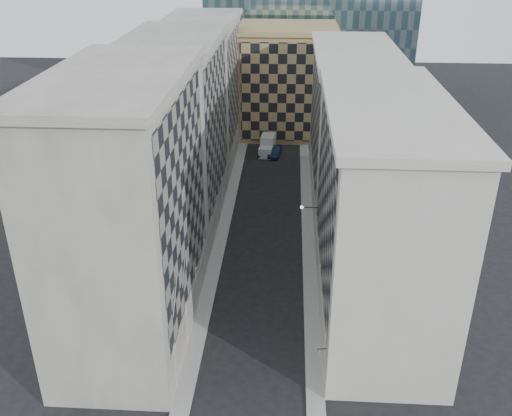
% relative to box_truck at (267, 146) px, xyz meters
% --- Properties ---
extents(ground, '(260.00, 260.00, 0.00)m').
position_rel_box_truck_xyz_m(ground, '(0.93, -56.68, -1.27)').
color(ground, black).
rests_on(ground, ground).
extents(sidewalk_west, '(1.50, 100.00, 0.15)m').
position_rel_box_truck_xyz_m(sidewalk_west, '(-4.32, -26.68, -1.20)').
color(sidewalk_west, gray).
rests_on(sidewalk_west, ground).
extents(sidewalk_east, '(1.50, 100.00, 0.15)m').
position_rel_box_truck_xyz_m(sidewalk_east, '(6.18, -26.68, -1.20)').
color(sidewalk_east, gray).
rests_on(sidewalk_east, ground).
extents(bldg_left_a, '(10.80, 22.80, 23.70)m').
position_rel_box_truck_xyz_m(bldg_left_a, '(-9.95, -45.68, 10.55)').
color(bldg_left_a, gray).
rests_on(bldg_left_a, ground).
extents(bldg_left_b, '(10.80, 22.80, 22.70)m').
position_rel_box_truck_xyz_m(bldg_left_b, '(-9.95, -23.68, 10.05)').
color(bldg_left_b, gray).
rests_on(bldg_left_b, ground).
extents(bldg_left_c, '(10.80, 22.80, 21.70)m').
position_rel_box_truck_xyz_m(bldg_left_c, '(-9.95, -1.68, 9.55)').
color(bldg_left_c, gray).
rests_on(bldg_left_c, ground).
extents(bldg_right_a, '(10.80, 26.80, 20.70)m').
position_rel_box_truck_xyz_m(bldg_right_a, '(11.81, -41.68, 9.05)').
color(bldg_right_a, '#B9B5AA').
rests_on(bldg_right_a, ground).
extents(bldg_right_b, '(10.80, 28.80, 19.70)m').
position_rel_box_truck_xyz_m(bldg_right_b, '(11.82, -14.68, 8.58)').
color(bldg_right_b, '#B9B5AA').
rests_on(bldg_right_b, ground).
extents(tan_block, '(16.80, 14.80, 18.80)m').
position_rel_box_truck_xyz_m(tan_block, '(2.93, 11.22, 8.17)').
color(tan_block, tan).
rests_on(tan_block, ground).
extents(flagpoles_left, '(0.10, 6.33, 2.33)m').
position_rel_box_truck_xyz_m(flagpoles_left, '(-4.97, -50.68, 6.73)').
color(flagpoles_left, gray).
rests_on(flagpoles_left, ground).
extents(bracket_lamp, '(1.98, 0.36, 0.36)m').
position_rel_box_truck_xyz_m(bracket_lamp, '(5.31, -32.68, 4.93)').
color(bracket_lamp, black).
rests_on(bracket_lamp, ground).
extents(box_truck, '(2.72, 5.52, 2.92)m').
position_rel_box_truck_xyz_m(box_truck, '(0.00, 0.00, 0.00)').
color(box_truck, '#BCBCBC').
rests_on(box_truck, ground).
extents(dark_car, '(2.25, 4.89, 1.55)m').
position_rel_box_truck_xyz_m(dark_car, '(1.31, -1.12, -0.49)').
color(dark_car, '#0D1A31').
rests_on(dark_car, ground).
extents(shop_sign, '(0.72, 0.63, 0.70)m').
position_rel_box_truck_xyz_m(shop_sign, '(6.35, -53.53, 2.57)').
color(shop_sign, black).
rests_on(shop_sign, ground).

